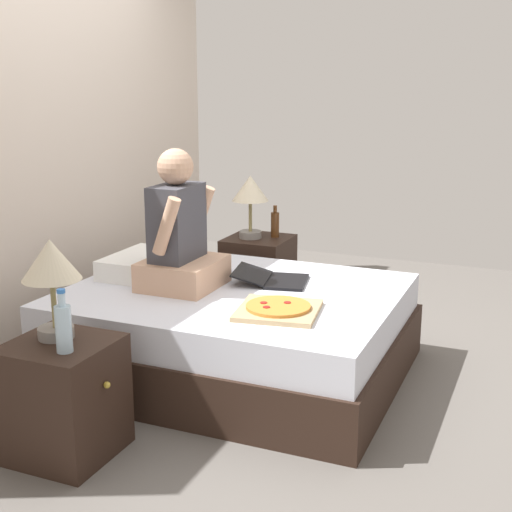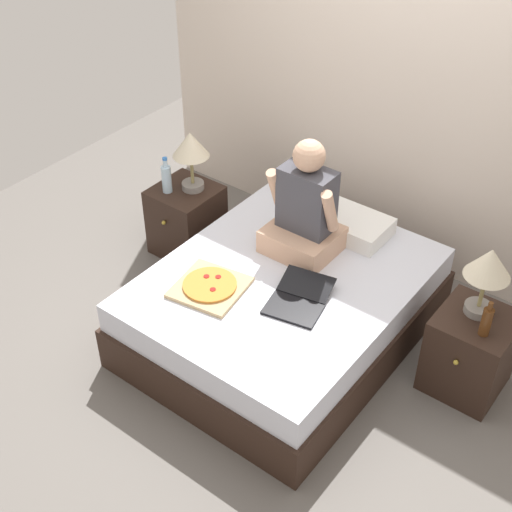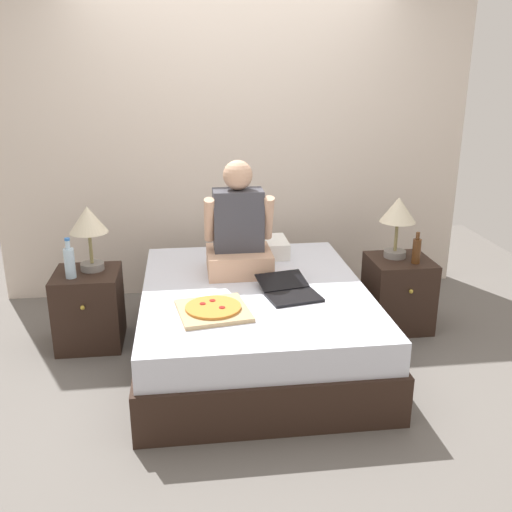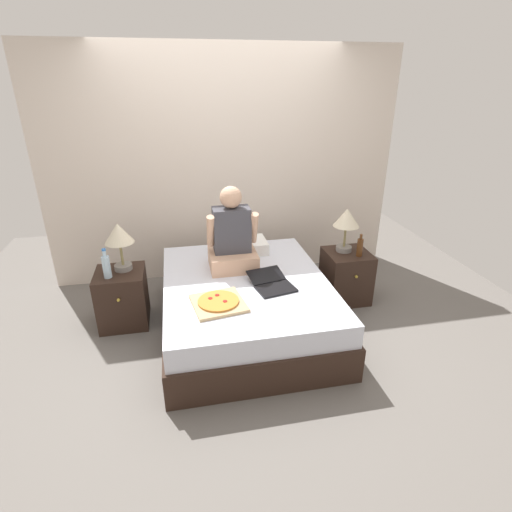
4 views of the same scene
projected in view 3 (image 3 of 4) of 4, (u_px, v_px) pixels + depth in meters
ground_plane at (254, 355)px, 3.89m from camera, size 5.88×5.88×0.00m
wall_back at (235, 145)px, 4.70m from camera, size 3.88×0.12×2.50m
bed at (254, 322)px, 3.81m from camera, size 1.49×1.85×0.50m
nightstand_left at (89, 308)px, 3.98m from camera, size 0.44×0.47×0.53m
lamp_on_left_nightstand at (88, 224)px, 3.84m from camera, size 0.26×0.26×0.45m
water_bottle at (70, 262)px, 3.77m from camera, size 0.07×0.07×0.28m
nightstand_right at (398, 293)px, 4.25m from camera, size 0.44×0.47×0.53m
lamp_on_right_nightstand at (398, 214)px, 4.10m from camera, size 0.26×0.26×0.45m
beer_bottle at (416, 250)px, 4.05m from camera, size 0.06×0.06×0.23m
pillow at (253, 248)px, 4.33m from camera, size 0.52×0.34×0.12m
person_seated at (239, 232)px, 3.92m from camera, size 0.47×0.40×0.78m
laptop at (290, 292)px, 3.60m from camera, size 0.40×0.47×0.07m
pizza_box at (213, 310)px, 3.34m from camera, size 0.46×0.46×0.05m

